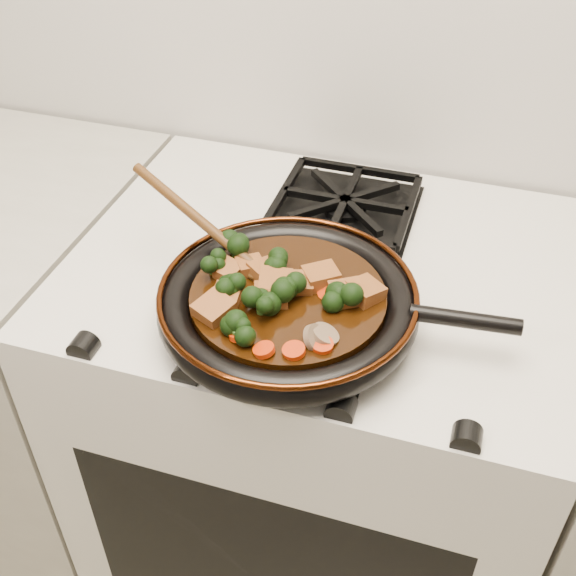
% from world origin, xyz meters
% --- Properties ---
extents(stove, '(0.76, 0.60, 0.90)m').
position_xyz_m(stove, '(0.00, 1.69, 0.45)').
color(stove, beige).
rests_on(stove, ground).
extents(burner_grate_front, '(0.23, 0.23, 0.03)m').
position_xyz_m(burner_grate_front, '(0.00, 1.55, 0.91)').
color(burner_grate_front, black).
rests_on(burner_grate_front, stove).
extents(burner_grate_back, '(0.23, 0.23, 0.03)m').
position_xyz_m(burner_grate_back, '(0.00, 1.83, 0.91)').
color(burner_grate_back, black).
rests_on(burner_grate_back, stove).
extents(skillet, '(0.47, 0.35, 0.05)m').
position_xyz_m(skillet, '(-0.00, 1.53, 0.94)').
color(skillet, black).
rests_on(skillet, burner_grate_front).
extents(braising_sauce, '(0.26, 0.26, 0.02)m').
position_xyz_m(braising_sauce, '(-0.01, 1.53, 0.95)').
color(braising_sauce, black).
rests_on(braising_sauce, skillet).
extents(tofu_cube_0, '(0.06, 0.06, 0.03)m').
position_xyz_m(tofu_cube_0, '(-0.08, 1.47, 0.97)').
color(tofu_cube_0, brown).
rests_on(tofu_cube_0, braising_sauce).
extents(tofu_cube_1, '(0.06, 0.06, 0.03)m').
position_xyz_m(tofu_cube_1, '(0.09, 1.56, 0.97)').
color(tofu_cube_1, brown).
rests_on(tofu_cube_1, braising_sauce).
extents(tofu_cube_2, '(0.05, 0.05, 0.03)m').
position_xyz_m(tofu_cube_2, '(0.00, 1.55, 0.97)').
color(tofu_cube_2, brown).
rests_on(tofu_cube_2, braising_sauce).
extents(tofu_cube_3, '(0.04, 0.04, 0.02)m').
position_xyz_m(tofu_cube_3, '(-0.09, 1.55, 0.97)').
color(tofu_cube_3, brown).
rests_on(tofu_cube_3, braising_sauce).
extents(tofu_cube_4, '(0.06, 0.05, 0.03)m').
position_xyz_m(tofu_cube_4, '(-0.02, 1.52, 0.97)').
color(tofu_cube_4, brown).
rests_on(tofu_cube_4, braising_sauce).
extents(tofu_cube_5, '(0.06, 0.06, 0.03)m').
position_xyz_m(tofu_cube_5, '(0.03, 1.57, 0.97)').
color(tofu_cube_5, brown).
rests_on(tofu_cube_5, braising_sauce).
extents(tofu_cube_6, '(0.06, 0.06, 0.03)m').
position_xyz_m(tofu_cube_6, '(-0.03, 1.54, 0.97)').
color(tofu_cube_6, brown).
rests_on(tofu_cube_6, braising_sauce).
extents(tofu_cube_7, '(0.04, 0.04, 0.02)m').
position_xyz_m(tofu_cube_7, '(-0.08, 1.50, 0.97)').
color(tofu_cube_7, brown).
rests_on(tofu_cube_7, braising_sauce).
extents(tofu_cube_8, '(0.05, 0.05, 0.02)m').
position_xyz_m(tofu_cube_8, '(-0.07, 1.57, 0.97)').
color(tofu_cube_8, brown).
rests_on(tofu_cube_8, braising_sauce).
extents(tofu_cube_9, '(0.06, 0.06, 0.03)m').
position_xyz_m(tofu_cube_9, '(-0.05, 1.56, 0.97)').
color(tofu_cube_9, brown).
rests_on(tofu_cube_9, braising_sauce).
extents(tofu_cube_10, '(0.06, 0.06, 0.03)m').
position_xyz_m(tofu_cube_10, '(0.07, 1.55, 0.97)').
color(tofu_cube_10, brown).
rests_on(tofu_cube_10, braising_sauce).
extents(broccoli_floret_0, '(0.07, 0.06, 0.07)m').
position_xyz_m(broccoli_floret_0, '(-0.12, 1.55, 0.97)').
color(broccoli_floret_0, black).
rests_on(broccoli_floret_0, braising_sauce).
extents(broccoli_floret_1, '(0.08, 0.08, 0.07)m').
position_xyz_m(broccoli_floret_1, '(-0.01, 1.52, 0.97)').
color(broccoli_floret_1, black).
rests_on(broccoli_floret_1, braising_sauce).
extents(broccoli_floret_2, '(0.08, 0.08, 0.07)m').
position_xyz_m(broccoli_floret_2, '(0.06, 1.53, 0.97)').
color(broccoli_floret_2, black).
rests_on(broccoli_floret_2, braising_sauce).
extents(broccoli_floret_3, '(0.07, 0.07, 0.07)m').
position_xyz_m(broccoli_floret_3, '(-0.10, 1.59, 0.97)').
color(broccoli_floret_3, black).
rests_on(broccoli_floret_3, braising_sauce).
extents(broccoli_floret_4, '(0.08, 0.09, 0.07)m').
position_xyz_m(broccoli_floret_4, '(-0.03, 1.49, 0.97)').
color(broccoli_floret_4, black).
rests_on(broccoli_floret_4, braising_sauce).
extents(broccoli_floret_5, '(0.06, 0.07, 0.06)m').
position_xyz_m(broccoli_floret_5, '(-0.04, 1.44, 0.97)').
color(broccoli_floret_5, black).
rests_on(broccoli_floret_5, braising_sauce).
extents(broccoli_floret_6, '(0.09, 0.09, 0.06)m').
position_xyz_m(broccoli_floret_6, '(-0.05, 1.58, 0.97)').
color(broccoli_floret_6, black).
rests_on(broccoli_floret_6, braising_sauce).
extents(broccoli_floret_7, '(0.08, 0.08, 0.06)m').
position_xyz_m(broccoli_floret_7, '(-0.08, 1.51, 0.97)').
color(broccoli_floret_7, black).
rests_on(broccoli_floret_7, braising_sauce).
extents(carrot_coin_0, '(0.03, 0.03, 0.01)m').
position_xyz_m(carrot_coin_0, '(-0.00, 1.42, 0.96)').
color(carrot_coin_0, '#BE2805').
rests_on(carrot_coin_0, braising_sauce).
extents(carrot_coin_1, '(0.03, 0.03, 0.01)m').
position_xyz_m(carrot_coin_1, '(0.06, 1.45, 0.96)').
color(carrot_coin_1, '#BE2805').
rests_on(carrot_coin_1, braising_sauce).
extents(carrot_coin_2, '(0.03, 0.03, 0.02)m').
position_xyz_m(carrot_coin_2, '(-0.04, 1.44, 0.96)').
color(carrot_coin_2, '#BE2805').
rests_on(carrot_coin_2, braising_sauce).
extents(carrot_coin_3, '(0.03, 0.03, 0.02)m').
position_xyz_m(carrot_coin_3, '(0.04, 1.55, 0.96)').
color(carrot_coin_3, '#BE2805').
rests_on(carrot_coin_3, braising_sauce).
extents(carrot_coin_4, '(0.03, 0.03, 0.01)m').
position_xyz_m(carrot_coin_4, '(0.03, 1.43, 0.96)').
color(carrot_coin_4, '#BE2805').
rests_on(carrot_coin_4, braising_sauce).
extents(mushroom_slice_0, '(0.03, 0.04, 0.03)m').
position_xyz_m(mushroom_slice_0, '(0.05, 1.46, 0.97)').
color(mushroom_slice_0, brown).
rests_on(mushroom_slice_0, braising_sauce).
extents(mushroom_slice_1, '(0.05, 0.05, 0.02)m').
position_xyz_m(mushroom_slice_1, '(0.06, 1.47, 0.97)').
color(mushroom_slice_1, brown).
rests_on(mushroom_slice_1, braising_sauce).
extents(mushroom_slice_2, '(0.04, 0.04, 0.03)m').
position_xyz_m(mushroom_slice_2, '(-0.09, 1.48, 0.97)').
color(mushroom_slice_2, brown).
rests_on(mushroom_slice_2, braising_sauce).
extents(wooden_spoon, '(0.15, 0.09, 0.25)m').
position_xyz_m(wooden_spoon, '(-0.12, 1.59, 0.98)').
color(wooden_spoon, '#4A2A0F').
rests_on(wooden_spoon, braising_sauce).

